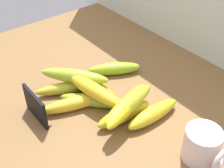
{
  "coord_description": "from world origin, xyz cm",
  "views": [
    {
      "loc": [
        53.1,
        -39.58,
        58.78
      ],
      "look_at": [
        2.65,
        0.69,
        8.0
      ],
      "focal_mm": 47.27,
      "sensor_mm": 36.0,
      "label": 1
    }
  ],
  "objects_px": {
    "coffee_mug": "(202,145)",
    "banana_3": "(124,114)",
    "banana_9": "(129,104)",
    "banana_8": "(94,90)",
    "banana_6": "(115,69)",
    "banana_0": "(98,87)",
    "banana_7": "(127,105)",
    "banana_2": "(97,101)",
    "banana_1": "(76,102)",
    "banana_4": "(153,114)",
    "banana_5": "(71,87)",
    "chalkboard_sign": "(36,107)",
    "banana_10": "(74,76)"
  },
  "relations": [
    {
      "from": "coffee_mug",
      "to": "banana_0",
      "type": "height_order",
      "value": "coffee_mug"
    },
    {
      "from": "chalkboard_sign",
      "to": "banana_1",
      "type": "xyz_separation_m",
      "value": [
        0.03,
        0.1,
        -0.02
      ]
    },
    {
      "from": "banana_5",
      "to": "banana_6",
      "type": "relative_size",
      "value": 1.25
    },
    {
      "from": "banana_0",
      "to": "banana_10",
      "type": "distance_m",
      "value": 0.08
    },
    {
      "from": "banana_2",
      "to": "banana_10",
      "type": "distance_m",
      "value": 0.1
    },
    {
      "from": "banana_9",
      "to": "banana_8",
      "type": "bearing_deg",
      "value": -162.36
    },
    {
      "from": "banana_0",
      "to": "banana_10",
      "type": "height_order",
      "value": "banana_10"
    },
    {
      "from": "coffee_mug",
      "to": "banana_6",
      "type": "bearing_deg",
      "value": 171.94
    },
    {
      "from": "banana_3",
      "to": "coffee_mug",
      "type": "bearing_deg",
      "value": 15.54
    },
    {
      "from": "banana_1",
      "to": "banana_5",
      "type": "bearing_deg",
      "value": 158.4
    },
    {
      "from": "banana_3",
      "to": "banana_6",
      "type": "xyz_separation_m",
      "value": [
        -0.18,
        0.11,
        -0.0
      ]
    },
    {
      "from": "banana_7",
      "to": "banana_8",
      "type": "height_order",
      "value": "banana_7"
    },
    {
      "from": "banana_3",
      "to": "banana_6",
      "type": "bearing_deg",
      "value": 147.9
    },
    {
      "from": "banana_3",
      "to": "banana_10",
      "type": "bearing_deg",
      "value": -169.03
    },
    {
      "from": "banana_0",
      "to": "banana_4",
      "type": "height_order",
      "value": "banana_4"
    },
    {
      "from": "banana_4",
      "to": "banana_1",
      "type": "bearing_deg",
      "value": -141.54
    },
    {
      "from": "banana_3",
      "to": "banana_9",
      "type": "distance_m",
      "value": 0.04
    },
    {
      "from": "banana_10",
      "to": "banana_6",
      "type": "bearing_deg",
      "value": 88.29
    },
    {
      "from": "coffee_mug",
      "to": "banana_10",
      "type": "relative_size",
      "value": 0.49
    },
    {
      "from": "banana_0",
      "to": "banana_2",
      "type": "height_order",
      "value": "banana_0"
    },
    {
      "from": "banana_4",
      "to": "banana_6",
      "type": "relative_size",
      "value": 1.02
    },
    {
      "from": "banana_1",
      "to": "chalkboard_sign",
      "type": "bearing_deg",
      "value": -105.79
    },
    {
      "from": "coffee_mug",
      "to": "banana_2",
      "type": "xyz_separation_m",
      "value": [
        -0.29,
        -0.08,
        -0.02
      ]
    },
    {
      "from": "chalkboard_sign",
      "to": "banana_5",
      "type": "xyz_separation_m",
      "value": [
        -0.04,
        0.13,
        -0.02
      ]
    },
    {
      "from": "banana_6",
      "to": "banana_10",
      "type": "xyz_separation_m",
      "value": [
        -0.0,
        -0.14,
        0.04
      ]
    },
    {
      "from": "coffee_mug",
      "to": "banana_3",
      "type": "xyz_separation_m",
      "value": [
        -0.2,
        -0.06,
        -0.02
      ]
    },
    {
      "from": "banana_3",
      "to": "banana_10",
      "type": "xyz_separation_m",
      "value": [
        -0.18,
        -0.03,
        0.04
      ]
    },
    {
      "from": "coffee_mug",
      "to": "banana_3",
      "type": "relative_size",
      "value": 0.6
    },
    {
      "from": "banana_1",
      "to": "banana_7",
      "type": "bearing_deg",
      "value": 28.15
    },
    {
      "from": "banana_3",
      "to": "banana_1",
      "type": "bearing_deg",
      "value": -148.75
    },
    {
      "from": "banana_1",
      "to": "banana_2",
      "type": "height_order",
      "value": "banana_1"
    },
    {
      "from": "banana_2",
      "to": "banana_6",
      "type": "bearing_deg",
      "value": 122.92
    },
    {
      "from": "banana_1",
      "to": "banana_6",
      "type": "distance_m",
      "value": 0.19
    },
    {
      "from": "banana_0",
      "to": "banana_9",
      "type": "height_order",
      "value": "banana_9"
    },
    {
      "from": "banana_5",
      "to": "banana_1",
      "type": "bearing_deg",
      "value": -21.6
    },
    {
      "from": "banana_7",
      "to": "banana_2",
      "type": "bearing_deg",
      "value": -167.74
    },
    {
      "from": "banana_1",
      "to": "coffee_mug",
      "type": "bearing_deg",
      "value": 21.77
    },
    {
      "from": "banana_1",
      "to": "banana_10",
      "type": "xyz_separation_m",
      "value": [
        -0.06,
        0.04,
        0.04
      ]
    },
    {
      "from": "banana_8",
      "to": "banana_10",
      "type": "xyz_separation_m",
      "value": [
        -0.09,
        -0.01,
        0.0
      ]
    },
    {
      "from": "coffee_mug",
      "to": "banana_5",
      "type": "bearing_deg",
      "value": -165.27
    },
    {
      "from": "banana_1",
      "to": "banana_10",
      "type": "relative_size",
      "value": 1.0
    },
    {
      "from": "banana_4",
      "to": "banana_6",
      "type": "distance_m",
      "value": 0.23
    },
    {
      "from": "chalkboard_sign",
      "to": "banana_8",
      "type": "xyz_separation_m",
      "value": [
        0.05,
        0.15,
        0.02
      ]
    },
    {
      "from": "chalkboard_sign",
      "to": "banana_5",
      "type": "height_order",
      "value": "chalkboard_sign"
    },
    {
      "from": "banana_1",
      "to": "banana_8",
      "type": "xyz_separation_m",
      "value": [
        0.03,
        0.04,
        0.04
      ]
    },
    {
      "from": "chalkboard_sign",
      "to": "banana_10",
      "type": "xyz_separation_m",
      "value": [
        -0.03,
        0.14,
        0.02
      ]
    },
    {
      "from": "banana_0",
      "to": "banana_7",
      "type": "distance_m",
      "value": 0.15
    },
    {
      "from": "banana_2",
      "to": "banana_4",
      "type": "height_order",
      "value": "banana_4"
    },
    {
      "from": "banana_3",
      "to": "banana_9",
      "type": "xyz_separation_m",
      "value": [
        0.01,
        0.0,
        0.04
      ]
    },
    {
      "from": "banana_2",
      "to": "banana_3",
      "type": "distance_m",
      "value": 0.09
    }
  ]
}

